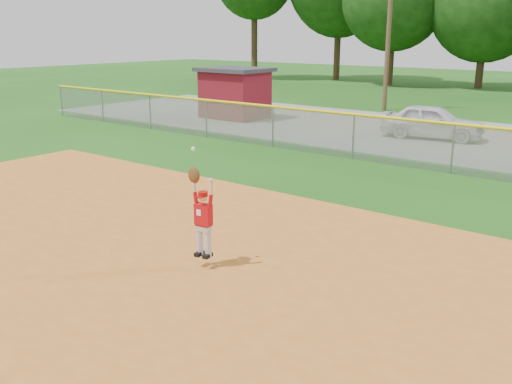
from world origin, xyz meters
TOP-DOWN VIEW (x-y plane):
  - ground at (0.00, 0.00)m, footprint 120.00×120.00m
  - clay_infield at (0.00, -3.00)m, footprint 24.00×16.00m
  - parking_strip at (0.00, 16.00)m, footprint 44.00×10.00m
  - car_white_a at (-2.68, 15.24)m, footprint 4.14×2.22m
  - utility_shed at (-12.50, 14.75)m, footprint 3.31×2.59m
  - outfield_fence at (0.00, 10.00)m, footprint 40.06×0.10m
  - ballplayer at (-0.96, 0.17)m, footprint 0.54×0.25m

SIDE VIEW (x-z plane):
  - ground at x=0.00m, z-range 0.00..0.00m
  - parking_strip at x=0.00m, z-range 0.00..0.03m
  - clay_infield at x=0.00m, z-range 0.00..0.04m
  - car_white_a at x=-2.68m, z-range 0.03..1.37m
  - outfield_fence at x=0.00m, z-range 0.11..1.66m
  - ballplayer at x=-0.96m, z-range 0.06..2.03m
  - utility_shed at x=-12.50m, z-range 0.03..2.48m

